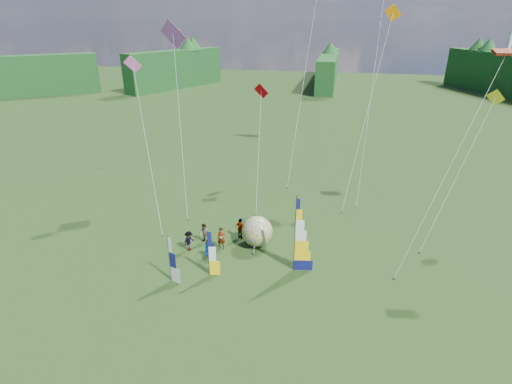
% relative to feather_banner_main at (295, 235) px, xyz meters
% --- Properties ---
extents(ground, '(220.00, 220.00, 0.00)m').
position_rel_feather_banner_main_xyz_m(ground, '(-1.63, -3.90, -2.67)').
color(ground, '#2D4C1D').
rests_on(ground, ground).
extents(treeline_ring, '(210.00, 210.00, 8.00)m').
position_rel_feather_banner_main_xyz_m(treeline_ring, '(-1.63, -3.90, 1.33)').
color(treeline_ring, '#15461A').
rests_on(treeline_ring, ground).
extents(feather_banner_main, '(1.44, 0.31, 5.35)m').
position_rel_feather_banner_main_xyz_m(feather_banner_main, '(0.00, 0.00, 0.00)').
color(feather_banner_main, navy).
rests_on(feather_banner_main, ground).
extents(side_banner_left, '(0.92, 0.27, 3.28)m').
position_rel_feather_banner_main_xyz_m(side_banner_left, '(-5.40, -1.76, -1.03)').
color(side_banner_left, yellow).
rests_on(side_banner_left, ground).
extents(side_banner_far, '(0.95, 0.40, 3.29)m').
position_rel_feather_banner_main_xyz_m(side_banner_far, '(-7.64, -2.88, -1.03)').
color(side_banner_far, white).
rests_on(side_banner_far, ground).
extents(bol_inflatable, '(2.78, 2.78, 2.31)m').
position_rel_feather_banner_main_xyz_m(bol_inflatable, '(-3.09, 2.65, -1.52)').
color(bol_inflatable, '#1A2EA3').
rests_on(bol_inflatable, ground).
extents(spectator_a, '(0.69, 0.51, 1.71)m').
position_rel_feather_banner_main_xyz_m(spectator_a, '(-5.55, 1.58, -1.82)').
color(spectator_a, '#66594C').
rests_on(spectator_a, ground).
extents(spectator_b, '(0.85, 0.76, 1.59)m').
position_rel_feather_banner_main_xyz_m(spectator_b, '(-7.04, 2.10, -1.88)').
color(spectator_b, '#66594C').
rests_on(spectator_b, ground).
extents(spectator_c, '(0.69, 1.06, 1.55)m').
position_rel_feather_banner_main_xyz_m(spectator_c, '(-7.80, 0.87, -1.90)').
color(spectator_c, '#66594C').
rests_on(spectator_c, ground).
extents(spectator_d, '(1.07, 0.85, 1.71)m').
position_rel_feather_banner_main_xyz_m(spectator_d, '(-4.53, 3.31, -1.82)').
color(spectator_d, '#66594C').
rests_on(spectator_d, ground).
extents(camp_chair, '(0.73, 0.73, 1.10)m').
position_rel_feather_banner_main_xyz_m(camp_chair, '(-6.01, 0.06, -2.12)').
color(camp_chair, '#00143F').
rests_on(camp_chair, ground).
extents(kite_whale, '(6.17, 13.95, 22.75)m').
position_rel_feather_banner_main_xyz_m(kite_whale, '(4.88, 15.78, 8.70)').
color(kite_whale, black).
rests_on(kite_whale, ground).
extents(kite_rainbow_delta, '(8.74, 12.25, 16.44)m').
position_rel_feather_banner_main_xyz_m(kite_rainbow_delta, '(-11.16, 8.84, 5.55)').
color(kite_rainbow_delta, '#FD2F42').
rests_on(kite_rainbow_delta, ground).
extents(kite_parafoil, '(9.11, 9.71, 15.47)m').
position_rel_feather_banner_main_xyz_m(kite_parafoil, '(9.40, 3.41, 5.06)').
color(kite_parafoil, '#AF2B08').
rests_on(kite_parafoil, ground).
extents(small_kite_red, '(6.41, 11.84, 10.40)m').
position_rel_feather_banner_main_xyz_m(small_kite_red, '(-4.83, 11.62, 2.52)').
color(small_kite_red, '#C6000B').
rests_on(small_kite_red, ground).
extents(small_kite_orange, '(7.20, 11.75, 17.35)m').
position_rel_feather_banner_main_xyz_m(small_kite_orange, '(4.56, 13.65, 6.00)').
color(small_kite_orange, '#FF8800').
rests_on(small_kite_orange, ground).
extents(small_kite_yellow, '(7.45, 8.81, 11.38)m').
position_rel_feather_banner_main_xyz_m(small_kite_yellow, '(11.05, 7.03, 3.01)').
color(small_kite_yellow, yellow).
rests_on(small_kite_yellow, ground).
extents(small_kite_pink, '(9.04, 10.56, 13.41)m').
position_rel_feather_banner_main_xyz_m(small_kite_pink, '(-12.78, 5.61, 4.03)').
color(small_kite_pink, '#E661B8').
rests_on(small_kite_pink, ground).
extents(small_kite_green, '(9.16, 14.22, 21.44)m').
position_rel_feather_banner_main_xyz_m(small_kite_green, '(-1.69, 19.46, 8.04)').
color(small_kite_green, green).
rests_on(small_kite_green, ground).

